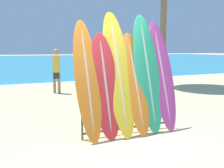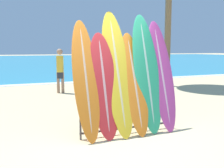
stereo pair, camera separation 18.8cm
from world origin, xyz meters
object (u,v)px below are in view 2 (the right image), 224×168
Objects in this scene: surfboard_slot_2 at (117,72)px; person_mid_beach at (93,74)px; surfboard_rack at (127,110)px; surfboard_slot_1 at (104,85)px; surfboard_slot_4 at (147,73)px; surfboard_slot_0 at (86,80)px; person_near_water at (84,70)px; surfboard_slot_3 at (134,83)px; person_far_left at (60,69)px; surfboard_slot_5 at (162,75)px.

person_mid_beach is at bearing 78.55° from surfboard_slot_2.
surfboard_slot_2 is at bearing 24.07° from person_mid_beach.
surfboard_slot_1 reaches higher than surfboard_rack.
surfboard_slot_2 is 1.02× the size of surfboard_slot_4.
surfboard_slot_2 reaches higher than surfboard_slot_0.
surfboard_slot_4 is at bearing 33.82° from person_mid_beach.
surfboard_slot_4 is 1.45× the size of person_near_water.
surfboard_slot_2 reaches higher than person_near_water.
person_far_left is at bearing 94.06° from surfboard_slot_3.
surfboard_slot_3 is 1.30× the size of person_mid_beach.
surfboard_slot_0 is at bearing 14.97° from person_mid_beach.
person_far_left is (-0.39, 5.52, -0.09)m from surfboard_slot_3.
surfboard_slot_4 is at bearing 103.48° from person_near_water.
surfboard_rack is at bearing -1.78° from surfboard_slot_1.
surfboard_slot_3 is 0.70m from surfboard_slot_5.
surfboard_slot_1 reaches higher than person_near_water.
person_far_left is (-0.22, 5.55, 0.46)m from surfboard_rack.
person_near_water reaches higher than person_mid_beach.
surfboard_slot_1 is 0.83× the size of surfboard_slot_4.
surfboard_slot_5 reaches higher than person_far_left.
surfboard_slot_0 is at bearing 178.50° from surfboard_slot_3.
person_near_water is 0.95m from person_far_left.
surfboard_slot_0 is 1.12× the size of surfboard_slot_1.
surfboard_slot_3 is at bearing 99.94° from person_near_water.
surfboard_slot_2 is at bearing 14.98° from surfboard_slot_1.
person_mid_beach is at bearing 81.33° from surfboard_rack.
surfboard_slot_5 is (0.86, 0.07, 0.69)m from surfboard_rack.
surfboard_slot_0 is 0.93× the size of surfboard_slot_4.
surfboard_slot_5 is at bearing 39.29° from person_mid_beach.
surfboard_slot_0 is at bearing -175.77° from surfboard_slot_2.
surfboard_slot_1 is (-0.50, 0.02, 0.55)m from surfboard_rack.
surfboard_rack is 0.81× the size of surfboard_slot_4.
surfboard_slot_4 is (0.99, 0.05, 0.21)m from surfboard_slot_1.
surfboard_slot_4 reaches higher than person_mid_beach.
surfboard_slot_3 is (0.18, 0.02, 0.55)m from surfboard_rack.
surfboard_slot_2 is 1.07× the size of surfboard_slot_5.
surfboard_slot_0 reaches higher than person_far_left.
surfboard_slot_4 reaches higher than surfboard_slot_3.
surfboard_slot_1 is at bearing -5.78° from surfboard_slot_0.
surfboard_slot_3 is (0.35, -0.08, -0.22)m from surfboard_slot_2.
surfboard_slot_2 is (-0.18, 0.10, 0.78)m from surfboard_rack.
surfboard_rack is at bearing -172.24° from surfboard_slot_4.
surfboard_rack is 1.26× the size of person_mid_beach.
surfboard_slot_4 is at bearing -61.54° from person_far_left.
surfboard_rack is at bearing 26.85° from person_mid_beach.
surfboard_slot_1 is at bearing 178.22° from surfboard_rack.
surfboard_rack is at bearing 98.00° from person_near_water.
person_mid_beach is at bearing -41.44° from person_far_left.
surfboard_slot_4 is 5.02m from person_near_water.
person_mid_beach is 1.78m from person_far_left.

